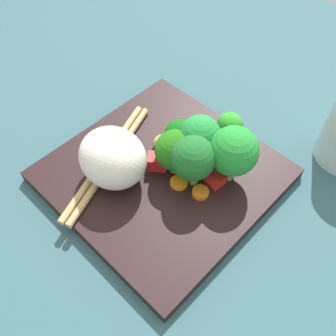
{
  "coord_description": "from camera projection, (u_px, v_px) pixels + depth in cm",
  "views": [
    {
      "loc": [
        19.86,
        20.57,
        39.6
      ],
      "look_at": [
        0.31,
        1.22,
        3.61
      ],
      "focal_mm": 39.99,
      "sensor_mm": 36.0,
      "label": 1
    }
  ],
  "objects": [
    {
      "name": "pepper_chunk_3",
      "position": [
        158.0,
        161.0,
        0.47
      ],
      "size": [
        3.02,
        3.06,
        2.05
      ],
      "primitive_type": "cube",
      "rotation": [
        0.0,
        0.0,
        5.45
      ],
      "color": "red",
      "rests_on": "square_plate"
    },
    {
      "name": "chicken_piece_0",
      "position": [
        162.0,
        142.0,
        0.49
      ],
      "size": [
        2.98,
        2.8,
        1.7
      ],
      "primitive_type": "ellipsoid",
      "rotation": [
        0.0,
        0.0,
        2.85
      ],
      "color": "tan",
      "rests_on": "square_plate"
    },
    {
      "name": "carrot_slice_1",
      "position": [
        189.0,
        137.0,
        0.51
      ],
      "size": [
        2.79,
        2.79,
        0.79
      ],
      "primitive_type": "cylinder",
      "rotation": [
        0.0,
        0.0,
        1.42
      ],
      "color": "orange",
      "rests_on": "square_plate"
    },
    {
      "name": "carrot_slice_3",
      "position": [
        215.0,
        143.0,
        0.5
      ],
      "size": [
        2.57,
        2.57,
        0.42
      ],
      "primitive_type": "cylinder",
      "rotation": [
        0.0,
        0.0,
        4.4
      ],
      "color": "orange",
      "rests_on": "square_plate"
    },
    {
      "name": "broccoli_floret_5",
      "position": [
        175.0,
        151.0,
        0.45
      ],
      "size": [
        5.09,
        5.09,
        6.3
      ],
      "color": "#6CA143",
      "rests_on": "square_plate"
    },
    {
      "name": "pepper_chunk_0",
      "position": [
        201.0,
        128.0,
        0.51
      ],
      "size": [
        2.31,
        2.27,
        2.0
      ],
      "primitive_type": "cube",
      "rotation": [
        0.0,
        0.0,
        1.52
      ],
      "color": "red",
      "rests_on": "square_plate"
    },
    {
      "name": "square_plate",
      "position": [
        163.0,
        175.0,
        0.48
      ],
      "size": [
        25.92,
        25.92,
        1.61
      ],
      "primitive_type": "cube",
      "rotation": [
        0.0,
        0.0,
        0.01
      ],
      "color": "black",
      "rests_on": "ground_plane"
    },
    {
      "name": "carrot_slice_2",
      "position": [
        200.0,
        192.0,
        0.45
      ],
      "size": [
        2.14,
        2.14,
        0.59
      ],
      "primitive_type": "cylinder",
      "rotation": [
        0.0,
        0.0,
        0.04
      ],
      "color": "orange",
      "rests_on": "square_plate"
    },
    {
      "name": "pepper_chunk_1",
      "position": [
        215.0,
        178.0,
        0.46
      ],
      "size": [
        2.39,
        2.47,
        1.26
      ],
      "primitive_type": "cube",
      "rotation": [
        0.0,
        0.0,
        4.6
      ],
      "color": "red",
      "rests_on": "square_plate"
    },
    {
      "name": "broccoli_floret_4",
      "position": [
        230.0,
        126.0,
        0.49
      ],
      "size": [
        3.48,
        3.48,
        4.55
      ],
      "color": "#71C05E",
      "rests_on": "square_plate"
    },
    {
      "name": "rice_mound",
      "position": [
        113.0,
        158.0,
        0.44
      ],
      "size": [
        8.3,
        9.12,
        7.19
      ],
      "primitive_type": "ellipsoid",
      "rotation": [
        0.0,
        0.0,
        4.8
      ],
      "color": "white",
      "rests_on": "square_plate"
    },
    {
      "name": "carrot_slice_5",
      "position": [
        238.0,
        159.0,
        0.48
      ],
      "size": [
        2.52,
        2.52,
        0.76
      ],
      "primitive_type": "cylinder",
      "rotation": [
        0.0,
        0.0,
        2.9
      ],
      "color": "orange",
      "rests_on": "square_plate"
    },
    {
      "name": "ground_plane",
      "position": [
        163.0,
        183.0,
        0.5
      ],
      "size": [
        110.0,
        110.0,
        2.0
      ],
      "primitive_type": "cube",
      "color": "#32565F"
    },
    {
      "name": "carrot_slice_0",
      "position": [
        218.0,
        154.0,
        0.49
      ],
      "size": [
        3.07,
        3.07,
        0.72
      ],
      "primitive_type": "cylinder",
      "rotation": [
        0.0,
        0.0,
        0.43
      ],
      "color": "orange",
      "rests_on": "square_plate"
    },
    {
      "name": "broccoli_floret_2",
      "position": [
        200.0,
        137.0,
        0.45
      ],
      "size": [
        5.09,
        5.09,
        7.44
      ],
      "color": "#5E9E4A",
      "rests_on": "square_plate"
    },
    {
      "name": "broccoli_floret_0",
      "position": [
        193.0,
        158.0,
        0.43
      ],
      "size": [
        5.33,
        5.33,
        7.41
      ],
      "color": "#5CA03D",
      "rests_on": "square_plate"
    },
    {
      "name": "broccoli_floret_1",
      "position": [
        233.0,
        152.0,
        0.43
      ],
      "size": [
        5.98,
        5.98,
        8.01
      ],
      "color": "#6AB14E",
      "rests_on": "square_plate"
    },
    {
      "name": "broccoli_floret_3",
      "position": [
        179.0,
        135.0,
        0.48
      ],
      "size": [
        3.94,
        3.94,
        4.88
      ],
      "color": "#54A13A",
      "rests_on": "square_plate"
    },
    {
      "name": "carrot_slice_4",
      "position": [
        177.0,
        184.0,
        0.46
      ],
      "size": [
        3.08,
        3.08,
        0.46
      ],
      "primitive_type": "cylinder",
      "rotation": [
        0.0,
        0.0,
        2.12
      ],
      "color": "orange",
      "rests_on": "square_plate"
    },
    {
      "name": "chopstick_pair",
      "position": [
        108.0,
        160.0,
        0.48
      ],
      "size": [
        19.64,
        9.14,
        0.89
      ],
      "rotation": [
        0.0,
        0.0,
        6.65
      ],
      "color": "tan",
      "rests_on": "square_plate"
    }
  ]
}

